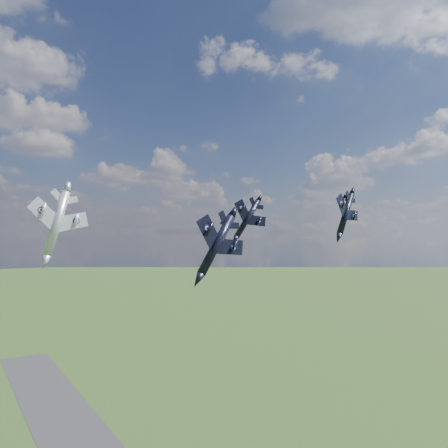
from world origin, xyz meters
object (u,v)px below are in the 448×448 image
jet_right_navy (346,214)px  jet_high_navy (247,219)px  jet_left_silver (57,223)px  jet_lead_navy (217,245)px

jet_right_navy → jet_high_navy: bearing=82.7°
jet_right_navy → jet_left_silver: jet_right_navy is taller
jet_right_navy → jet_high_navy: (-1.36, 32.86, -0.18)m
jet_high_navy → jet_lead_navy: bearing=-123.2°
jet_right_navy → jet_left_silver: bearing=149.6°
jet_high_navy → jet_left_silver: bearing=-155.9°
jet_left_silver → jet_high_navy: bearing=6.5°
jet_high_navy → jet_right_navy: bearing=-77.5°
jet_right_navy → jet_high_navy: size_ratio=0.82×
jet_lead_navy → jet_left_silver: size_ratio=0.98×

